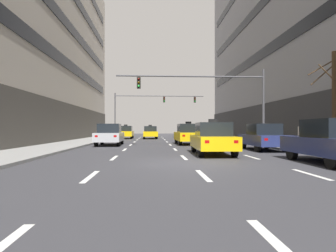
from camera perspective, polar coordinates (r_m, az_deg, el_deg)
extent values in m
plane|color=#38383D|center=(11.33, 4.39, -7.48)|extent=(120.00, 120.00, 0.00)
cube|color=silver|center=(8.44, -15.50, -9.86)|extent=(0.16, 2.00, 0.01)
cube|color=silver|center=(13.33, -10.91, -6.39)|extent=(0.16, 2.00, 0.01)
cube|color=silver|center=(18.28, -8.81, -4.77)|extent=(0.16, 2.00, 0.01)
cube|color=silver|center=(23.25, -7.62, -3.84)|extent=(0.16, 2.00, 0.01)
cube|color=silver|center=(28.23, -6.84, -3.23)|extent=(0.16, 2.00, 0.01)
cube|color=silver|center=(33.22, -6.30, -2.81)|extent=(0.16, 2.00, 0.01)
cube|color=silver|center=(38.21, -5.90, -2.50)|extent=(0.16, 2.00, 0.01)
cube|color=silver|center=(43.20, -5.60, -2.26)|extent=(0.16, 2.00, 0.01)
cube|color=silver|center=(3.74, 22.27, -22.15)|extent=(0.16, 2.00, 0.01)
cube|color=silver|center=(8.39, 7.16, -9.94)|extent=(0.16, 2.00, 0.01)
cube|color=silver|center=(13.30, 3.24, -6.41)|extent=(0.16, 2.00, 0.01)
cube|color=silver|center=(18.25, 1.46, -4.78)|extent=(0.16, 2.00, 0.01)
cube|color=silver|center=(23.23, 0.44, -3.84)|extent=(0.16, 2.00, 0.01)
cube|color=silver|center=(28.21, -0.21, -3.24)|extent=(0.16, 2.00, 0.01)
cube|color=silver|center=(33.20, -0.67, -2.81)|extent=(0.16, 2.00, 0.01)
cube|color=silver|center=(38.19, -1.01, -2.50)|extent=(0.16, 2.00, 0.01)
cube|color=silver|center=(43.19, -1.27, -2.26)|extent=(0.16, 2.00, 0.01)
cube|color=silver|center=(9.53, 27.07, -8.75)|extent=(0.16, 2.00, 0.01)
cube|color=silver|center=(14.04, 16.65, -6.07)|extent=(0.16, 2.00, 0.01)
cube|color=silver|center=(18.80, 11.44, -4.64)|extent=(0.16, 2.00, 0.01)
cube|color=silver|center=(23.66, 8.36, -3.78)|extent=(0.16, 2.00, 0.01)
cube|color=silver|center=(28.57, 6.34, -3.20)|extent=(0.16, 2.00, 0.01)
cube|color=silver|center=(33.51, 4.91, -2.79)|extent=(0.16, 2.00, 0.01)
cube|color=silver|center=(38.46, 3.85, -2.49)|extent=(0.16, 2.00, 0.01)
cube|color=silver|center=(43.42, 3.04, -2.25)|extent=(0.16, 2.00, 0.01)
cylinder|color=black|center=(25.16, 1.69, -2.79)|extent=(0.25, 0.70, 0.70)
cylinder|color=black|center=(25.41, 5.49, -2.77)|extent=(0.25, 0.70, 0.70)
cylinder|color=black|center=(22.33, 2.51, -3.09)|extent=(0.25, 0.70, 0.70)
cylinder|color=black|center=(22.60, 6.77, -3.06)|extent=(0.25, 0.70, 0.70)
cube|color=yellow|center=(23.85, 4.09, -2.11)|extent=(2.06, 4.70, 0.68)
cube|color=black|center=(23.63, 4.17, -0.43)|extent=(1.74, 2.05, 0.72)
cube|color=white|center=(26.02, 1.84, -1.71)|extent=(0.21, 0.09, 0.15)
cube|color=red|center=(21.48, 3.23, -1.98)|extent=(0.21, 0.09, 0.15)
cube|color=white|center=(26.21, 4.80, -1.70)|extent=(0.21, 0.09, 0.15)
cube|color=red|center=(21.71, 6.80, -1.96)|extent=(0.21, 0.09, 0.15)
cube|color=black|center=(23.63, 4.17, 0.67)|extent=(0.47, 0.22, 0.19)
cylinder|color=black|center=(37.91, -4.92, -2.03)|extent=(0.24, 0.66, 0.65)
cylinder|color=black|center=(37.96, -2.52, -2.03)|extent=(0.24, 0.66, 0.65)
cylinder|color=black|center=(35.24, -4.88, -2.15)|extent=(0.24, 0.66, 0.65)
cylinder|color=black|center=(35.29, -2.31, -2.15)|extent=(0.24, 0.66, 0.65)
cube|color=yellow|center=(36.58, -3.66, -1.59)|extent=(1.98, 4.42, 0.63)
cube|color=black|center=(36.38, -3.65, -0.57)|extent=(1.65, 1.94, 0.67)
cube|color=white|center=(38.70, -4.70, -1.36)|extent=(0.20, 0.09, 0.14)
cube|color=red|center=(34.43, -4.61, -1.48)|extent=(0.20, 0.09, 0.14)
cube|color=white|center=(38.74, -2.81, -1.36)|extent=(0.20, 0.09, 0.14)
cube|color=red|center=(34.47, -2.49, -1.48)|extent=(0.20, 0.09, 0.14)
cube|color=black|center=(36.38, -3.65, 0.10)|extent=(0.44, 0.21, 0.18)
cylinder|color=black|center=(16.19, 5.27, -4.16)|extent=(0.24, 0.68, 0.67)
cylinder|color=black|center=(16.46, 10.91, -4.09)|extent=(0.24, 0.68, 0.67)
cylinder|color=black|center=(13.47, 6.69, -4.91)|extent=(0.24, 0.68, 0.67)
cylinder|color=black|center=(13.80, 13.41, -4.80)|extent=(0.24, 0.68, 0.67)
cube|color=yellow|center=(14.94, 9.01, -3.22)|extent=(1.99, 4.52, 0.65)
cube|color=black|center=(14.72, 9.16, -0.65)|extent=(1.68, 1.98, 0.69)
cube|color=white|center=(17.00, 5.46, -2.50)|extent=(0.21, 0.09, 0.14)
cube|color=red|center=(12.66, 7.94, -3.21)|extent=(0.21, 0.09, 0.14)
cube|color=white|center=(17.21, 9.80, -2.47)|extent=(0.21, 0.09, 0.14)
cube|color=red|center=(12.94, 13.68, -3.14)|extent=(0.21, 0.09, 0.14)
cube|color=black|center=(14.73, 9.15, 1.06)|extent=(0.45, 0.22, 0.18)
cylinder|color=black|center=(24.58, -13.27, -2.85)|extent=(0.24, 0.70, 0.69)
cylinder|color=black|center=(24.37, -9.36, -2.87)|extent=(0.24, 0.70, 0.69)
cylinder|color=black|center=(21.79, -14.44, -3.16)|extent=(0.24, 0.70, 0.69)
cylinder|color=black|center=(21.55, -10.03, -3.19)|extent=(0.24, 0.70, 0.69)
cube|color=#B7BABF|center=(23.05, -11.76, -2.17)|extent=(2.01, 4.65, 0.67)
cube|color=black|center=(22.83, -11.82, -0.45)|extent=(1.71, 2.02, 0.71)
cube|color=white|center=(25.38, -12.60, -1.75)|extent=(0.21, 0.09, 0.15)
cube|color=red|center=(20.90, -14.41, -2.03)|extent=(0.21, 0.09, 0.15)
cube|color=white|center=(25.22, -9.56, -1.76)|extent=(0.21, 0.09, 0.15)
cube|color=red|center=(20.71, -10.72, -2.05)|extent=(0.21, 0.09, 0.15)
cylinder|color=black|center=(38.74, -9.61, -1.98)|extent=(0.23, 0.67, 0.67)
cylinder|color=black|center=(38.60, -7.21, -1.98)|extent=(0.23, 0.67, 0.67)
cylinder|color=black|center=(36.02, -10.07, -2.09)|extent=(0.23, 0.67, 0.67)
cylinder|color=black|center=(35.86, -7.50, -2.10)|extent=(0.23, 0.67, 0.67)
cube|color=yellow|center=(37.29, -8.59, -1.54)|extent=(1.88, 4.47, 0.65)
cube|color=black|center=(37.08, -8.62, -0.51)|extent=(1.63, 1.93, 0.69)
cube|color=white|center=(39.53, -9.25, -1.31)|extent=(0.20, 0.08, 0.14)
cube|color=red|center=(35.17, -9.97, -1.42)|extent=(0.20, 0.08, 0.14)
cube|color=white|center=(39.42, -7.36, -1.31)|extent=(0.20, 0.08, 0.14)
cube|color=red|center=(35.05, -7.85, -1.43)|extent=(0.20, 0.08, 0.14)
cube|color=black|center=(37.08, -8.62, 0.16)|extent=(0.45, 0.20, 0.18)
cylinder|color=black|center=(13.49, 23.92, -4.82)|extent=(0.24, 0.70, 0.70)
cylinder|color=black|center=(14.32, 30.02, -4.54)|extent=(0.24, 0.70, 0.70)
cylinder|color=black|center=(11.02, 30.54, -5.79)|extent=(0.24, 0.70, 0.70)
cube|color=navy|center=(12.64, 30.24, -3.56)|extent=(2.02, 4.68, 0.68)
cube|color=black|center=(12.45, 30.75, -0.39)|extent=(1.72, 2.04, 0.72)
cube|color=white|center=(14.31, 22.98, -2.73)|extent=(0.21, 0.09, 0.15)
cube|color=white|center=(14.94, 27.71, -2.62)|extent=(0.21, 0.09, 0.15)
cylinder|color=black|center=(19.66, 15.11, -3.50)|extent=(0.23, 0.67, 0.66)
cylinder|color=black|center=(20.20, 19.48, -3.40)|extent=(0.23, 0.67, 0.66)
cylinder|color=black|center=(17.09, 17.84, -3.95)|extent=(0.23, 0.67, 0.66)
cylinder|color=black|center=(17.71, 22.74, -3.82)|extent=(0.23, 0.67, 0.66)
cube|color=navy|center=(18.63, 18.72, -2.67)|extent=(1.93, 4.45, 0.64)
cube|color=black|center=(18.43, 18.94, -0.63)|extent=(1.64, 1.94, 0.68)
cube|color=white|center=(20.47, 14.85, -2.16)|extent=(0.20, 0.08, 0.14)
cube|color=red|center=(16.37, 19.33, -2.59)|extent=(0.20, 0.08, 0.14)
cube|color=white|center=(20.88, 18.25, -2.11)|extent=(0.20, 0.08, 0.14)
cube|color=red|center=(16.89, 23.42, -2.51)|extent=(0.20, 0.08, 0.14)
cylinder|color=#4C4C51|center=(22.40, 18.86, 3.70)|extent=(0.18, 0.18, 5.70)
cylinder|color=#4C4C51|center=(21.26, 4.67, 10.05)|extent=(11.06, 0.12, 0.12)
cube|color=black|center=(20.99, -5.98, 8.74)|extent=(0.28, 0.24, 0.84)
sphere|color=#4B0704|center=(20.90, -6.00, 9.51)|extent=(0.17, 0.17, 0.17)
sphere|color=#523505|center=(20.85, -6.00, 8.81)|extent=(0.17, 0.17, 0.17)
sphere|color=green|center=(20.81, -6.00, 8.10)|extent=(0.17, 0.17, 0.17)
cylinder|color=#4C4C51|center=(41.68, -10.73, 2.27)|extent=(0.18, 0.18, 6.40)
cylinder|color=#4C4C51|center=(41.57, -1.70, 6.13)|extent=(13.08, 0.12, 0.12)
cube|color=black|center=(41.54, -0.80, 5.42)|extent=(0.28, 0.24, 0.84)
sphere|color=#4B0704|center=(41.43, -0.79, 5.80)|extent=(0.17, 0.17, 0.17)
sphere|color=#523505|center=(41.40, -0.79, 5.44)|extent=(0.17, 0.17, 0.17)
sphere|color=green|center=(41.37, -0.79, 5.08)|extent=(0.17, 0.17, 0.17)
cube|color=black|center=(41.98, 5.49, 5.36)|extent=(0.28, 0.24, 0.84)
sphere|color=#4B0704|center=(41.87, 5.52, 5.73)|extent=(0.17, 0.17, 0.17)
sphere|color=#523505|center=(41.84, 5.52, 5.38)|extent=(0.17, 0.17, 0.17)
sphere|color=green|center=(41.82, 5.52, 5.02)|extent=(0.17, 0.17, 0.17)
cylinder|color=#4C3823|center=(16.90, 30.83, 4.27)|extent=(0.26, 0.26, 5.23)
cylinder|color=#42301E|center=(17.82, 28.87, 10.49)|extent=(1.78, 0.33, 1.01)
cylinder|color=#42301E|center=(16.73, 29.61, 9.46)|extent=(0.30, 1.06, 1.10)
cylinder|color=#42301E|center=(17.77, 29.33, 9.45)|extent=(1.63, 0.09, 1.40)
cylinder|color=black|center=(18.27, 25.33, -3.07)|extent=(0.13, 0.13, 0.79)
cylinder|color=black|center=(18.40, 25.67, -3.05)|extent=(0.13, 0.13, 0.79)
cube|color=gray|center=(18.31, 25.49, -0.96)|extent=(0.39, 0.31, 0.56)
sphere|color=brown|center=(18.31, 25.49, 0.23)|extent=(0.20, 0.20, 0.20)
cylinder|color=gray|center=(18.14, 25.05, -0.88)|extent=(0.09, 0.09, 0.50)
cylinder|color=gray|center=(18.48, 25.93, -0.87)|extent=(0.09, 0.09, 0.50)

